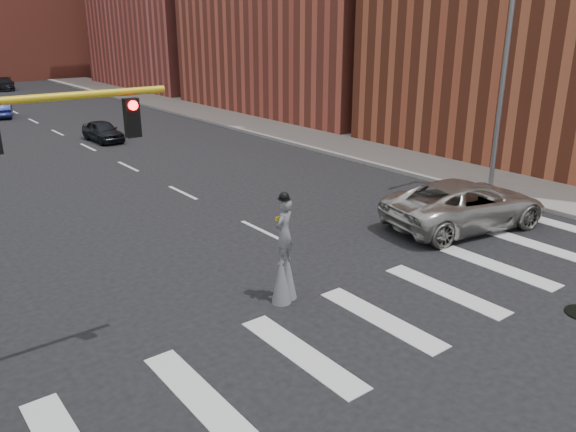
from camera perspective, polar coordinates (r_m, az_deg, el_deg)
The scene contains 8 objects.
ground_plane at distance 14.85m, azimuth 15.70°, elevation -10.03°, with size 160.00×160.00×0.00m, color black.
sidewalk_right at distance 40.52m, azimuth -2.11°, elevation 9.13°, with size 5.00×90.00×0.18m, color gray.
streetlight at distance 25.58m, azimuth 20.92°, elevation 13.02°, with size 2.05×0.20×9.00m.
stilt_performer at distance 14.71m, azimuth -0.39°, elevation -4.36°, with size 0.81×0.65×3.02m.
suv_crossing at distance 21.19m, azimuth 17.59°, elevation 1.16°, with size 2.85×6.18×1.72m, color #B0ADA7.
car_near at distance 37.29m, azimuth -18.30°, elevation 8.20°, with size 1.52×3.78×1.29m, color black.
car_mid at distance 50.00m, azimuth -26.97°, elevation 9.58°, with size 1.23×3.54×1.17m, color navy.
car_far at distance 70.94m, azimuth -26.77°, elevation 11.87°, with size 1.78×4.38×1.27m, color black.
Camera 1 is at (-10.77, -7.43, 7.03)m, focal length 35.00 mm.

